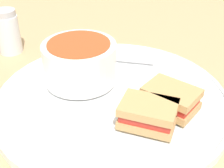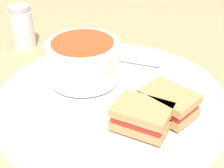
{
  "view_description": "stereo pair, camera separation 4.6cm",
  "coord_description": "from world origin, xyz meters",
  "px_view_note": "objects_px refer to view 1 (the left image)",
  "views": [
    {
      "loc": [
        0.38,
        0.07,
        0.29
      ],
      "look_at": [
        0.0,
        0.0,
        0.04
      ],
      "focal_mm": 50.0,
      "sensor_mm": 36.0,
      "label": 1
    },
    {
      "loc": [
        0.37,
        0.11,
        0.29
      ],
      "look_at": [
        0.0,
        0.0,
        0.04
      ],
      "focal_mm": 50.0,
      "sensor_mm": 36.0,
      "label": 2
    }
  ],
  "objects_px": {
    "spoon": "(105,57)",
    "sandwich_half_far": "(171,98)",
    "sandwich_half_near": "(148,114)",
    "salt_shaker": "(8,32)",
    "soup_bowl": "(80,62)"
  },
  "relations": [
    {
      "from": "spoon",
      "to": "sandwich_half_far",
      "type": "bearing_deg",
      "value": 134.82
    },
    {
      "from": "sandwich_half_near",
      "to": "salt_shaker",
      "type": "bearing_deg",
      "value": -124.73
    },
    {
      "from": "spoon",
      "to": "salt_shaker",
      "type": "relative_size",
      "value": 1.32
    },
    {
      "from": "spoon",
      "to": "soup_bowl",
      "type": "bearing_deg",
      "value": 72.69
    },
    {
      "from": "sandwich_half_near",
      "to": "sandwich_half_far",
      "type": "xyz_separation_m",
      "value": [
        -0.04,
        0.03,
        0.0
      ]
    },
    {
      "from": "soup_bowl",
      "to": "spoon",
      "type": "xyz_separation_m",
      "value": [
        -0.07,
        0.03,
        -0.03
      ]
    },
    {
      "from": "soup_bowl",
      "to": "spoon",
      "type": "bearing_deg",
      "value": 160.79
    },
    {
      "from": "sandwich_half_near",
      "to": "sandwich_half_far",
      "type": "distance_m",
      "value": 0.05
    },
    {
      "from": "sandwich_half_near",
      "to": "sandwich_half_far",
      "type": "height_order",
      "value": "same"
    },
    {
      "from": "soup_bowl",
      "to": "spoon",
      "type": "height_order",
      "value": "soup_bowl"
    },
    {
      "from": "spoon",
      "to": "salt_shaker",
      "type": "xyz_separation_m",
      "value": [
        -0.03,
        -0.2,
        0.02
      ]
    },
    {
      "from": "spoon",
      "to": "sandwich_half_far",
      "type": "height_order",
      "value": "sandwich_half_far"
    },
    {
      "from": "soup_bowl",
      "to": "sandwich_half_near",
      "type": "bearing_deg",
      "value": 51.34
    },
    {
      "from": "sandwich_half_near",
      "to": "soup_bowl",
      "type": "bearing_deg",
      "value": -128.66
    },
    {
      "from": "spoon",
      "to": "salt_shaker",
      "type": "height_order",
      "value": "salt_shaker"
    }
  ]
}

